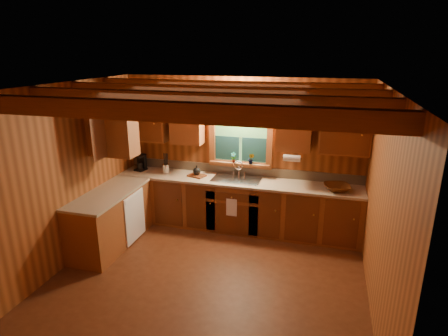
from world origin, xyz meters
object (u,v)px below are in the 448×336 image
coffee_maker (141,162)px  sink (237,182)px  cutting_board (197,176)px  wicker_basket (337,188)px

coffee_maker → sink: bearing=10.5°
sink → cutting_board: (-0.71, -0.02, 0.06)m
sink → coffee_maker: bearing=178.2°
cutting_board → sink: bearing=19.1°
coffee_maker → wicker_basket: coffee_maker is taller
wicker_basket → cutting_board: bearing=178.3°
cutting_board → wicker_basket: bearing=15.7°
sink → cutting_board: size_ratio=2.82×
sink → coffee_maker: size_ratio=2.76×
sink → coffee_maker: (-1.83, 0.06, 0.19)m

